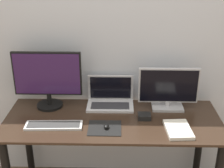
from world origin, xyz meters
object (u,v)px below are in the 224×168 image
object	(u,v)px
monitor_right	(168,89)
book	(178,129)
monitor_left	(48,78)
mouse	(106,126)
keyboard	(54,125)
power_brick	(144,116)
laptop	(110,98)

from	to	relation	value
monitor_right	book	size ratio (longest dim) A/B	1.83
monitor_left	monitor_right	xyz separation A→B (m)	(0.92, -0.00, -0.08)
monitor_left	mouse	distance (m)	0.61
keyboard	mouse	distance (m)	0.37
mouse	power_brick	bearing A→B (deg)	28.39
keyboard	monitor_right	bearing A→B (deg)	20.18
mouse	book	bearing A→B (deg)	-2.09
laptop	monitor_left	bearing A→B (deg)	-174.99
monitor_left	book	xyz separation A→B (m)	(0.95, -0.34, -0.23)
mouse	laptop	bearing A→B (deg)	87.36
laptop	keyboard	bearing A→B (deg)	-138.03
keyboard	power_brick	world-z (taller)	power_brick
keyboard	monitor_left	bearing A→B (deg)	106.53
power_brick	laptop	bearing A→B (deg)	138.98
monitor_right	laptop	world-z (taller)	monitor_right
monitor_right	power_brick	bearing A→B (deg)	-136.71
monitor_right	keyboard	world-z (taller)	monitor_right
monitor_right	mouse	bearing A→B (deg)	-144.77
power_brick	book	bearing A→B (deg)	-36.91
monitor_left	keyboard	size ratio (longest dim) A/B	1.30
book	power_brick	distance (m)	0.27
keyboard	book	size ratio (longest dim) A/B	1.60
mouse	power_brick	size ratio (longest dim) A/B	0.62
mouse	book	xyz separation A→B (m)	(0.49, -0.02, -0.01)
monitor_right	power_brick	world-z (taller)	monitor_right
monitor_left	mouse	bearing A→B (deg)	-35.38
monitor_left	laptop	xyz separation A→B (m)	(0.48, 0.04, -0.18)
power_brick	monitor_right	bearing A→B (deg)	43.29
monitor_right	laptop	xyz separation A→B (m)	(-0.45, 0.04, -0.10)
monitor_left	book	world-z (taller)	monitor_left
monitor_right	laptop	size ratio (longest dim) A/B	1.26
monitor_left	power_brick	size ratio (longest dim) A/B	5.60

